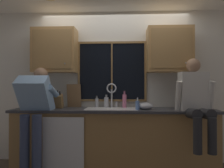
{
  "coord_description": "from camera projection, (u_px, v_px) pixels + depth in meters",
  "views": [
    {
      "loc": [
        0.13,
        -3.69,
        1.28
      ],
      "look_at": [
        -0.03,
        -0.3,
        1.31
      ],
      "focal_mm": 34.78,
      "sensor_mm": 36.0,
      "label": 1
    }
  ],
  "objects": [
    {
      "name": "back_wall",
      "position": [
        115.0,
        86.0,
        3.76
      ],
      "size": [
        5.47,
        0.12,
        2.55
      ],
      "primitive_type": "cube",
      "color": "silver",
      "rests_on": "floor"
    },
    {
      "name": "window_glass",
      "position": [
        112.0,
        71.0,
        3.69
      ],
      "size": [
        1.1,
        0.02,
        0.95
      ],
      "primitive_type": "cube",
      "color": "black"
    },
    {
      "name": "window_frame_top",
      "position": [
        112.0,
        42.0,
        3.69
      ],
      "size": [
        1.17,
        0.02,
        0.04
      ],
      "primitive_type": "cube",
      "color": "olive"
    },
    {
      "name": "window_frame_bottom",
      "position": [
        112.0,
        100.0,
        3.68
      ],
      "size": [
        1.17,
        0.02,
        0.04
      ],
      "primitive_type": "cube",
      "color": "olive"
    },
    {
      "name": "window_frame_left",
      "position": [
        79.0,
        72.0,
        3.71
      ],
      "size": [
        0.03,
        0.02,
        0.95
      ],
      "primitive_type": "cube",
      "color": "olive"
    },
    {
      "name": "window_frame_right",
      "position": [
        145.0,
        71.0,
        3.65
      ],
      "size": [
        0.03,
        0.02,
        0.95
      ],
      "primitive_type": "cube",
      "color": "olive"
    },
    {
      "name": "window_mullion_center",
      "position": [
        112.0,
        71.0,
        3.68
      ],
      "size": [
        0.02,
        0.02,
        0.95
      ],
      "primitive_type": "cube",
      "color": "olive"
    },
    {
      "name": "lower_cabinet_run",
      "position": [
        114.0,
        139.0,
        3.4
      ],
      "size": [
        3.07,
        0.58,
        0.88
      ],
      "primitive_type": "cube",
      "color": "#A07744",
      "rests_on": "floor"
    },
    {
      "name": "countertop",
      "position": [
        114.0,
        110.0,
        3.38
      ],
      "size": [
        3.13,
        0.62,
        0.04
      ],
      "primitive_type": "cube",
      "color": "#38383D",
      "rests_on": "lower_cabinet_run"
    },
    {
      "name": "dishwasher_front",
      "position": [
        63.0,
        143.0,
        3.12
      ],
      "size": [
        0.6,
        0.02,
        0.74
      ],
      "primitive_type": "cube",
      "color": "white"
    },
    {
      "name": "upper_cabinet_left",
      "position": [
        55.0,
        51.0,
        3.58
      ],
      "size": [
        0.71,
        0.36,
        0.72
      ],
      "color": "#B2844C"
    },
    {
      "name": "upper_cabinet_right",
      "position": [
        169.0,
        50.0,
        3.49
      ],
      "size": [
        0.71,
        0.36,
        0.72
      ],
      "color": "#B2844C"
    },
    {
      "name": "sink",
      "position": [
        111.0,
        115.0,
        3.39
      ],
      "size": [
        0.8,
        0.46,
        0.21
      ],
      "color": "silver",
      "rests_on": "lower_cabinet_run"
    },
    {
      "name": "faucet",
      "position": [
        112.0,
        92.0,
        3.58
      ],
      "size": [
        0.18,
        0.09,
        0.4
      ],
      "color": "silver",
      "rests_on": "countertop"
    },
    {
      "name": "person_standing",
      "position": [
        35.0,
        108.0,
        3.13
      ],
      "size": [
        0.53,
        0.69,
        1.56
      ],
      "color": "#384260",
      "rests_on": "floor"
    },
    {
      "name": "person_sitting_on_counter",
      "position": [
        196.0,
        98.0,
        3.07
      ],
      "size": [
        0.54,
        0.61,
        1.26
      ],
      "color": "#262628",
      "rests_on": "countertop"
    },
    {
      "name": "knife_block",
      "position": [
        59.0,
        101.0,
        3.48
      ],
      "size": [
        0.12,
        0.18,
        0.32
      ],
      "color": "olive",
      "rests_on": "countertop"
    },
    {
      "name": "cutting_board",
      "position": [
        74.0,
        96.0,
        3.64
      ],
      "size": [
        0.23,
        0.1,
        0.39
      ],
      "primitive_type": "cube",
      "rotation": [
        0.21,
        0.0,
        0.0
      ],
      "color": "#997047",
      "rests_on": "countertop"
    },
    {
      "name": "mixing_bowl",
      "position": [
        146.0,
        106.0,
        3.3
      ],
      "size": [
        0.22,
        0.22,
        0.11
      ],
      "primitive_type": "ellipsoid",
      "color": "#B7B7BC",
      "rests_on": "countertop"
    },
    {
      "name": "soap_dispenser",
      "position": [
        137.0,
        105.0,
        3.26
      ],
      "size": [
        0.06,
        0.07,
        0.19
      ],
      "color": "#668CCC",
      "rests_on": "countertop"
    },
    {
      "name": "bottle_green_glass",
      "position": [
        97.0,
        102.0,
        3.63
      ],
      "size": [
        0.06,
        0.06,
        0.2
      ],
      "color": "#B7B7BC",
      "rests_on": "countertop"
    },
    {
      "name": "bottle_tall_clear",
      "position": [
        106.0,
        102.0,
        3.6
      ],
      "size": [
        0.07,
        0.07,
        0.22
      ],
      "color": "#B7B7BC",
      "rests_on": "countertop"
    },
    {
      "name": "bottle_amber_small",
      "position": [
        124.0,
        101.0,
        3.58
      ],
      "size": [
        0.07,
        0.07,
        0.28
      ],
      "color": "pink",
      "rests_on": "countertop"
    }
  ]
}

